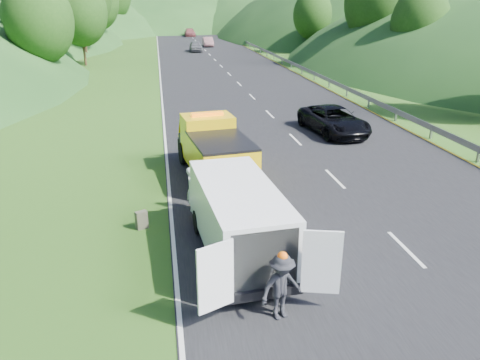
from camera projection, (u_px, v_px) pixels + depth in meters
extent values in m
plane|color=#38661E|center=(292.00, 227.00, 15.46)|extent=(320.00, 320.00, 0.00)
cube|color=black|center=(221.00, 66.00, 52.70)|extent=(14.00, 200.00, 0.02)
cube|color=gray|center=(261.00, 53.00, 65.35)|extent=(0.06, 140.00, 1.52)
cylinder|color=black|center=(184.00, 153.00, 21.28)|extent=(0.47, 1.03, 0.99)
cylinder|color=black|center=(224.00, 150.00, 21.80)|extent=(0.47, 1.03, 0.99)
cylinder|color=black|center=(204.00, 184.00, 17.74)|extent=(0.47, 1.03, 0.99)
cylinder|color=black|center=(251.00, 179.00, 18.26)|extent=(0.47, 1.03, 0.99)
cube|color=yellow|center=(208.00, 137.00, 20.45)|extent=(2.32, 1.85, 1.89)
cube|color=yellow|center=(221.00, 157.00, 18.55)|extent=(2.61, 3.63, 1.29)
cube|color=black|center=(221.00, 141.00, 18.30)|extent=(2.61, 3.63, 0.10)
cube|color=black|center=(202.00, 141.00, 21.71)|extent=(2.12, 1.44, 0.70)
cube|color=black|center=(199.00, 142.00, 22.31)|extent=(2.09, 0.47, 0.50)
cube|color=yellow|center=(200.00, 126.00, 21.79)|extent=(2.07, 1.03, 1.09)
cube|color=orange|center=(207.00, 114.00, 20.09)|extent=(1.41, 0.43, 0.16)
cube|color=black|center=(204.00, 125.00, 20.94)|extent=(1.88, 0.32, 0.89)
cylinder|color=black|center=(199.00, 222.00, 14.97)|extent=(0.35, 0.80, 0.78)
cylinder|color=black|center=(252.00, 216.00, 15.37)|extent=(0.35, 0.80, 0.78)
cylinder|color=black|center=(221.00, 277.00, 11.98)|extent=(0.35, 0.80, 0.78)
cylinder|color=black|center=(285.00, 268.00, 12.38)|extent=(0.35, 0.80, 0.78)
cube|color=white|center=(239.00, 216.00, 13.25)|extent=(2.38, 5.19, 1.80)
cube|color=white|center=(219.00, 193.00, 15.81)|extent=(2.01, 1.03, 0.97)
cube|color=black|center=(220.00, 174.00, 15.35)|extent=(1.82, 0.47, 0.81)
cube|color=black|center=(264.00, 260.00, 11.02)|extent=(1.65, 0.23, 1.55)
cube|color=white|center=(216.00, 277.00, 10.33)|extent=(0.86, 0.44, 1.65)
cube|color=white|center=(322.00, 262.00, 10.91)|extent=(0.90, 0.30, 1.65)
cube|color=black|center=(265.00, 294.00, 11.24)|extent=(1.95, 0.30, 0.24)
imported|color=silver|center=(193.00, 210.00, 16.76)|extent=(0.50, 0.63, 1.60)
imported|color=tan|center=(245.00, 223.00, 15.77)|extent=(0.63, 0.62, 1.02)
imported|color=black|center=(280.00, 317.00, 11.09)|extent=(1.22, 0.93, 1.66)
cube|color=#54513F|center=(142.00, 220.00, 15.30)|extent=(0.43, 0.35, 0.61)
imported|color=black|center=(333.00, 133.00, 26.38)|extent=(3.10, 5.53, 1.46)
imported|color=#505156|center=(196.00, 52.00, 67.46)|extent=(1.72, 4.28, 1.46)
imported|color=#7C5256|center=(208.00, 47.00, 74.96)|extent=(1.51, 4.33, 1.43)
imported|color=brown|center=(190.00, 37.00, 95.19)|extent=(2.09, 5.13, 1.49)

